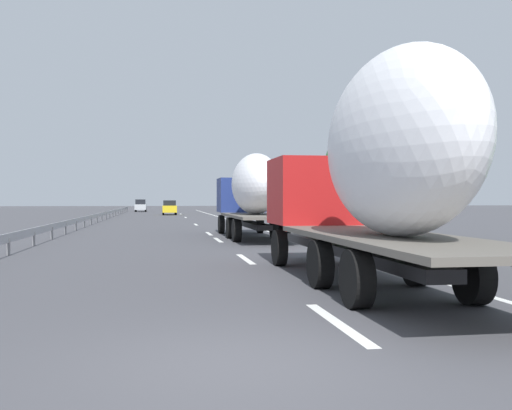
% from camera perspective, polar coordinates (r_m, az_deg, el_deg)
% --- Properties ---
extents(ground_plane, '(260.00, 260.00, 0.00)m').
position_cam_1_polar(ground_plane, '(46.81, -8.16, -1.81)').
color(ground_plane, '#424247').
extents(lane_stripe_0, '(3.20, 0.20, 0.01)m').
position_cam_1_polar(lane_stripe_0, '(9.36, 7.87, -11.21)').
color(lane_stripe_0, white).
rests_on(lane_stripe_0, ground_plane).
extents(lane_stripe_1, '(3.20, 0.20, 0.01)m').
position_cam_1_polar(lane_stripe_1, '(18.96, -1.03, -5.23)').
color(lane_stripe_1, white).
rests_on(lane_stripe_1, ground_plane).
extents(lane_stripe_2, '(3.20, 0.20, 0.01)m').
position_cam_1_polar(lane_stripe_2, '(27.87, -3.69, -3.39)').
color(lane_stripe_2, white).
rests_on(lane_stripe_2, ground_plane).
extents(lane_stripe_3, '(3.20, 0.20, 0.01)m').
position_cam_1_polar(lane_stripe_3, '(33.04, -4.57, -2.77)').
color(lane_stripe_3, white).
rests_on(lane_stripe_3, ground_plane).
extents(lane_stripe_4, '(3.20, 0.20, 0.01)m').
position_cam_1_polar(lane_stripe_4, '(45.13, -5.83, -1.89)').
color(lane_stripe_4, white).
rests_on(lane_stripe_4, ground_plane).
extents(lane_stripe_5, '(3.20, 0.20, 0.01)m').
position_cam_1_polar(lane_stripe_5, '(63.10, -6.82, -1.20)').
color(lane_stripe_5, white).
rests_on(lane_stripe_5, ground_plane).
extents(lane_stripe_6, '(3.20, 0.20, 0.01)m').
position_cam_1_polar(lane_stripe_6, '(74.75, -7.20, -0.93)').
color(lane_stripe_6, white).
rests_on(lane_stripe_6, ground_plane).
extents(lane_stripe_7, '(3.20, 0.20, 0.01)m').
position_cam_1_polar(lane_stripe_7, '(74.19, -7.18, -0.94)').
color(lane_stripe_7, white).
rests_on(lane_stripe_7, ground_plane).
extents(lane_stripe_8, '(3.20, 0.20, 0.01)m').
position_cam_1_polar(lane_stripe_8, '(78.10, -7.29, -0.87)').
color(lane_stripe_8, white).
rests_on(lane_stripe_8, ground_plane).
extents(edge_line_right, '(110.00, 0.20, 0.01)m').
position_cam_1_polar(edge_line_right, '(52.19, -2.22, -1.56)').
color(edge_line_right, white).
rests_on(edge_line_right, ground_plane).
extents(truck_lead, '(12.03, 2.55, 4.10)m').
position_cam_1_polar(truck_lead, '(29.34, -0.44, 1.34)').
color(truck_lead, navy).
rests_on(truck_lead, ground_plane).
extents(truck_trailing, '(12.27, 2.55, 4.79)m').
position_cam_1_polar(truck_trailing, '(12.81, 11.34, 3.71)').
color(truck_trailing, '#B21919').
rests_on(truck_trailing, ground_plane).
extents(car_silver_hatch, '(4.61, 1.73, 1.92)m').
position_cam_1_polar(car_silver_hatch, '(93.60, -11.09, -0.06)').
color(car_silver_hatch, '#ADB2B7').
rests_on(car_silver_hatch, ground_plane).
extents(car_yellow_coupe, '(4.62, 1.75, 1.80)m').
position_cam_1_polar(car_yellow_coupe, '(74.06, -8.37, -0.24)').
color(car_yellow_coupe, gold).
rests_on(car_yellow_coupe, ground_plane).
extents(road_sign, '(0.10, 0.90, 3.22)m').
position_cam_1_polar(road_sign, '(44.60, 0.54, 0.94)').
color(road_sign, gray).
rests_on(road_sign, ground_plane).
extents(tree_0, '(3.24, 3.24, 6.77)m').
position_cam_1_polar(tree_0, '(30.62, 14.58, 4.53)').
color(tree_0, '#472D19').
rests_on(tree_0, ground_plane).
extents(tree_2, '(3.51, 3.51, 6.39)m').
position_cam_1_polar(tree_2, '(90.57, -0.98, 1.79)').
color(tree_2, '#472D19').
rests_on(tree_2, ground_plane).
extents(tree_3, '(3.43, 3.43, 7.32)m').
position_cam_1_polar(tree_3, '(39.57, 7.82, 4.10)').
color(tree_3, '#472D19').
rests_on(tree_3, ground_plane).
extents(guardrail_median, '(94.00, 0.10, 0.76)m').
position_cam_1_polar(guardrail_median, '(50.04, -15.12, -1.01)').
color(guardrail_median, '#9EA0A5').
rests_on(guardrail_median, ground_plane).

